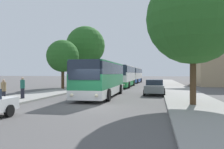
{
  "coord_description": "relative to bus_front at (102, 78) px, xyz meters",
  "views": [
    {
      "loc": [
        4.41,
        -13.76,
        2.2
      ],
      "look_at": [
        -0.79,
        11.14,
        2.06
      ],
      "focal_mm": 35.0,
      "sensor_mm": 36.0,
      "label": 1
    }
  ],
  "objects": [
    {
      "name": "pedestrian_waiting_far",
      "position": [
        -5.68,
        -6.13,
        -0.76
      ],
      "size": [
        0.36,
        0.36,
        1.62
      ],
      "rotation": [
        0.0,
        0.0,
        2.75
      ],
      "color": "#23232D",
      "rests_on": "sidewalk_left"
    },
    {
      "name": "tree_right_near",
      "position": [
        7.43,
        -4.73,
        4.14
      ],
      "size": [
        6.13,
        6.13,
        8.79
      ],
      "color": "#47331E",
      "rests_on": "sidewalk_right"
    },
    {
      "name": "tree_left_far",
      "position": [
        -6.54,
        14.69,
        5.05
      ],
      "size": [
        6.42,
        6.42,
        9.84
      ],
      "color": "brown",
      "rests_on": "sidewalk_left"
    },
    {
      "name": "sidewalk_right",
      "position": [
        7.73,
        -6.09,
        -1.64
      ],
      "size": [
        4.0,
        120.0,
        0.15
      ],
      "primitive_type": "cube",
      "color": "gray",
      "rests_on": "ground_plane"
    },
    {
      "name": "bus_front",
      "position": [
        0.0,
        0.0,
        0.0
      ],
      "size": [
        3.01,
        10.79,
        3.21
      ],
      "rotation": [
        0.0,
        0.0,
        0.02
      ],
      "color": "silver",
      "rests_on": "ground_plane"
    },
    {
      "name": "pedestrian_walking_back",
      "position": [
        -5.67,
        -3.89,
        -0.69
      ],
      "size": [
        0.36,
        0.36,
        1.73
      ],
      "rotation": [
        0.0,
        0.0,
        4.49
      ],
      "color": "#23232D",
      "rests_on": "sidewalk_left"
    },
    {
      "name": "bus_middle",
      "position": [
        -0.2,
        15.26,
        0.09
      ],
      "size": [
        2.85,
        11.97,
        3.39
      ],
      "rotation": [
        0.0,
        0.0,
        0.01
      ],
      "color": "#238942",
      "rests_on": "ground_plane"
    },
    {
      "name": "tree_left_near",
      "position": [
        -7.3,
        7.42,
        2.79
      ],
      "size": [
        4.31,
        4.31,
        6.52
      ],
      "color": "#47331E",
      "rests_on": "sidewalk_left"
    },
    {
      "name": "parked_car_right_near",
      "position": [
        4.87,
        2.92,
        -0.91
      ],
      "size": [
        2.14,
        4.43,
        1.55
      ],
      "rotation": [
        0.0,
        0.0,
        3.12
      ],
      "color": "slate",
      "rests_on": "ground_plane"
    },
    {
      "name": "bus_rear",
      "position": [
        -0.11,
        30.05,
        0.08
      ],
      "size": [
        3.03,
        11.76,
        3.37
      ],
      "rotation": [
        0.0,
        0.0,
        -0.04
      ],
      "color": "#2D519E",
      "rests_on": "ground_plane"
    },
    {
      "name": "ground_plane",
      "position": [
        0.73,
        -6.09,
        -1.72
      ],
      "size": [
        300.0,
        300.0,
        0.0
      ],
      "primitive_type": "plane",
      "color": "#565454",
      "rests_on": "ground"
    }
  ]
}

